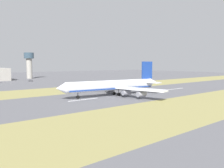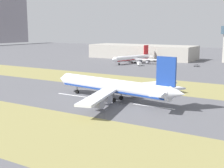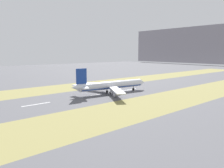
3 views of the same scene
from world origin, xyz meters
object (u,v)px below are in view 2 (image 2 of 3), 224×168
object	(u,v)px
airplane_parked_apron	(133,58)
service_truck	(139,64)
airplane_main_jet	(115,87)
apron_car	(196,65)
terminal_building	(142,52)

from	to	relation	value
airplane_parked_apron	service_truck	bearing A→B (deg)	-136.34
airplane_main_jet	airplane_parked_apron	bearing A→B (deg)	24.66
airplane_parked_apron	apron_car	distance (m)	56.00
terminal_building	apron_car	xyz separation A→B (m)	(-39.75, -67.94, -5.89)
service_truck	airplane_parked_apron	bearing A→B (deg)	43.66
airplane_main_jet	apron_car	bearing A→B (deg)	2.24
terminal_building	airplane_parked_apron	distance (m)	45.33
airplane_main_jet	airplane_parked_apron	world-z (taller)	airplane_main_jet
airplane_parked_apron	apron_car	xyz separation A→B (m)	(3.85, -55.76, -3.56)
terminal_building	apron_car	distance (m)	78.93
terminal_building	service_truck	size ratio (longest dim) A/B	18.27
airplane_main_jet	terminal_building	xyz separation A→B (m)	(176.71, 73.30, 0.87)
airplane_main_jet	service_truck	xyz separation A→B (m)	(119.08, 47.71, -4.36)
terminal_building	service_truck	bearing A→B (deg)	-156.07
apron_car	airplane_main_jet	bearing A→B (deg)	-177.76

